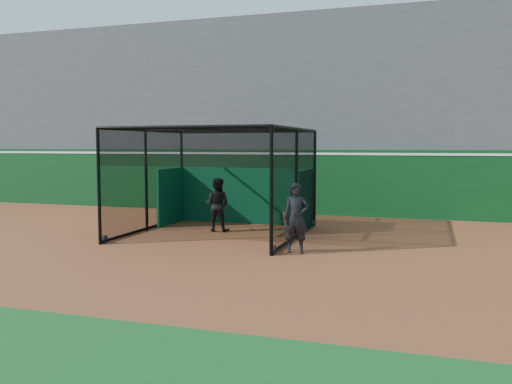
% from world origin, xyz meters
% --- Properties ---
extents(ground, '(120.00, 120.00, 0.00)m').
position_xyz_m(ground, '(0.00, 0.00, 0.00)').
color(ground, brown).
rests_on(ground, ground).
extents(outfield_wall, '(50.00, 0.50, 2.50)m').
position_xyz_m(outfield_wall, '(0.00, 8.50, 1.29)').
color(outfield_wall, '#0A3A15').
rests_on(outfield_wall, ground).
extents(grandstand, '(50.00, 7.85, 8.95)m').
position_xyz_m(grandstand, '(0.00, 12.27, 4.48)').
color(grandstand, '#4C4C4F').
rests_on(grandstand, ground).
extents(batting_cage, '(4.91, 5.17, 3.14)m').
position_xyz_m(batting_cage, '(-0.40, 2.96, 1.57)').
color(batting_cage, black).
rests_on(batting_cage, ground).
extents(batter, '(0.81, 0.64, 1.66)m').
position_xyz_m(batter, '(-0.65, 3.50, 0.83)').
color(batter, black).
rests_on(batter, ground).
extents(on_deck_player, '(0.72, 0.56, 1.75)m').
position_xyz_m(on_deck_player, '(2.49, 0.96, 0.87)').
color(on_deck_player, black).
rests_on(on_deck_player, ground).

